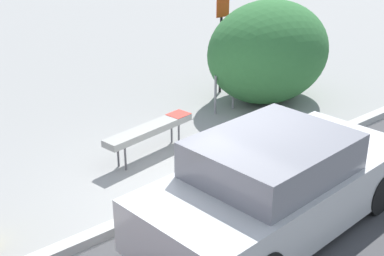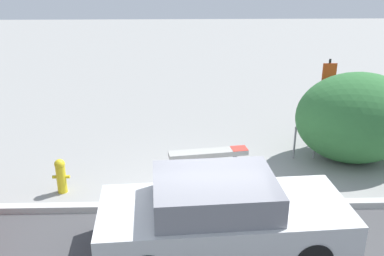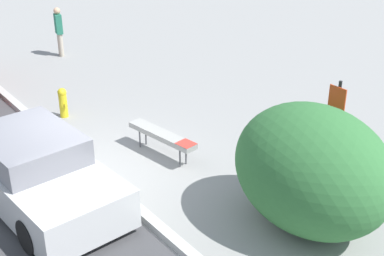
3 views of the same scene
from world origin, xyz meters
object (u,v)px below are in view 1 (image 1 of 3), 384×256
bike_rack (225,88)px  sign_post (221,33)px  bench (150,130)px  parked_car_near (277,185)px

bike_rack → sign_post: sign_post is taller
bike_rack → sign_post: (0.72, 0.91, 0.88)m
bike_rack → bench: bearing=-163.5°
bench → bike_rack: 2.54m
parked_car_near → sign_post: bearing=51.2°
parked_car_near → bike_rack: bearing=52.1°
bench → parked_car_near: bearing=-97.8°
bike_rack → parked_car_near: bearing=-124.0°
bench → bike_rack: bearing=8.2°
bench → parked_car_near: (0.03, -2.84, 0.14)m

